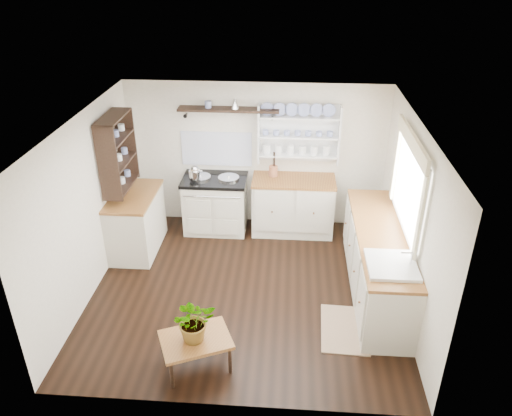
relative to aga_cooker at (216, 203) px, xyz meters
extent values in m
cube|color=black|center=(0.62, -1.57, -0.45)|extent=(4.00, 3.80, 0.01)
cube|color=beige|center=(0.62, 0.33, 0.70)|extent=(4.00, 0.02, 2.30)
cube|color=beige|center=(2.62, -1.57, 0.70)|extent=(0.02, 3.80, 2.30)
cube|color=beige|center=(-1.38, -1.57, 0.70)|extent=(0.02, 3.80, 2.30)
cube|color=white|center=(0.62, -1.57, 1.85)|extent=(4.00, 3.80, 0.01)
cube|color=white|center=(2.58, -1.42, 1.05)|extent=(0.04, 1.40, 1.00)
cube|color=white|center=(2.56, -1.42, 1.05)|extent=(0.02, 1.50, 1.10)
cube|color=#F9F5C7|center=(2.54, -1.42, 1.63)|extent=(0.04, 1.55, 0.18)
cube|color=beige|center=(0.00, 0.00, -0.03)|extent=(0.95, 0.62, 0.84)
cube|color=black|center=(0.00, 0.00, 0.41)|extent=(0.99, 0.66, 0.05)
cylinder|color=silver|center=(-0.22, 0.00, 0.45)|extent=(0.32, 0.32, 0.03)
cylinder|color=silver|center=(0.22, 0.00, 0.45)|extent=(0.32, 0.32, 0.03)
cylinder|color=silver|center=(0.00, -0.35, 0.29)|extent=(0.86, 0.02, 0.02)
cube|color=beige|center=(1.22, 0.03, -0.01)|extent=(1.25, 0.60, 0.88)
cube|color=brown|center=(1.22, 0.03, 0.43)|extent=(1.27, 0.63, 0.04)
cube|color=beige|center=(2.32, -1.47, -0.01)|extent=(0.60, 2.40, 0.88)
cube|color=brown|center=(2.32, -1.47, 0.43)|extent=(0.62, 2.43, 0.04)
cube|color=white|center=(2.32, -2.22, 0.35)|extent=(0.55, 0.60, 0.28)
cylinder|color=silver|center=(2.52, -2.22, 0.55)|extent=(0.02, 0.02, 0.22)
cube|color=beige|center=(-1.08, -0.67, -0.01)|extent=(0.60, 1.10, 0.88)
cube|color=brown|center=(-1.08, -0.67, 0.43)|extent=(0.62, 1.13, 0.04)
cube|color=white|center=(1.27, 0.31, 1.10)|extent=(1.20, 0.03, 0.90)
cube|color=white|center=(1.27, 0.22, 1.10)|extent=(1.20, 0.22, 0.02)
cylinder|color=navy|center=(1.27, 0.23, 1.37)|extent=(0.20, 0.02, 0.20)
cube|color=black|center=(0.22, 0.20, 1.47)|extent=(1.50, 0.24, 0.04)
cone|color=black|center=(-0.43, 0.27, 1.36)|extent=(0.06, 0.20, 0.06)
cone|color=black|center=(0.87, 0.27, 1.36)|extent=(0.06, 0.20, 0.06)
cube|color=black|center=(-1.22, -0.67, 1.10)|extent=(0.28, 0.80, 1.05)
cylinder|color=#A15D3B|center=(0.90, 0.11, 0.54)|extent=(0.14, 0.14, 0.16)
cube|color=brown|center=(0.22, -2.97, -0.08)|extent=(0.87, 0.76, 0.04)
cylinder|color=black|center=(0.02, -3.28, -0.28)|extent=(0.04, 0.04, 0.35)
cylinder|color=black|center=(-0.15, -2.90, -0.28)|extent=(0.04, 0.04, 0.35)
cylinder|color=black|center=(0.59, -3.04, -0.28)|extent=(0.04, 0.04, 0.35)
cylinder|color=black|center=(0.42, -2.65, -0.28)|extent=(0.04, 0.04, 0.35)
imported|color=#3F7233|center=(0.22, -2.97, 0.18)|extent=(0.56, 0.53, 0.49)
cube|color=#82604B|center=(1.87, -2.27, -0.44)|extent=(0.58, 0.87, 0.02)
camera|label=1|loc=(1.15, -6.91, 3.63)|focal=35.00mm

